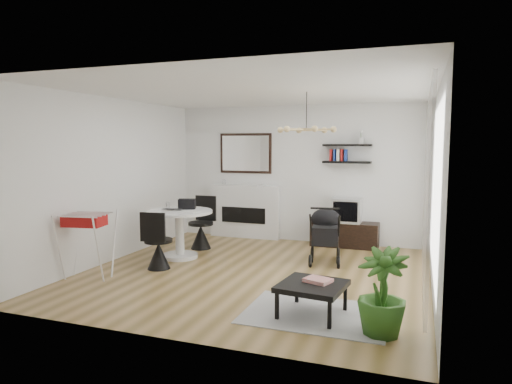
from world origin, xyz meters
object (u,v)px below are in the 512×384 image
(fireplace, at_px, (245,205))
(coffee_table, at_px, (312,287))
(tv_console, at_px, (345,234))
(potted_plant, at_px, (382,292))
(crt_tv, at_px, (347,210))
(dining_table, at_px, (180,227))
(stroller, at_px, (325,237))
(drying_rack, at_px, (87,244))

(fireplace, bearing_deg, coffee_table, -58.94)
(tv_console, distance_m, potted_plant, 4.07)
(crt_tv, bearing_deg, potted_plant, -76.49)
(tv_console, bearing_deg, dining_table, -144.05)
(tv_console, xyz_separation_m, crt_tv, (0.04, -0.00, 0.47))
(fireplace, bearing_deg, potted_plant, -53.10)
(stroller, distance_m, potted_plant, 2.90)
(stroller, bearing_deg, fireplace, 134.53)
(tv_console, xyz_separation_m, stroller, (-0.12, -1.27, 0.19))
(crt_tv, xyz_separation_m, drying_rack, (-3.21, -3.34, -0.20))
(stroller, bearing_deg, potted_plant, -77.14)
(fireplace, distance_m, coffee_table, 4.46)
(fireplace, bearing_deg, stroller, -35.84)
(crt_tv, bearing_deg, fireplace, 175.81)
(crt_tv, bearing_deg, stroller, -97.22)
(drying_rack, bearing_deg, stroller, 24.42)
(coffee_table, height_order, potted_plant, potted_plant)
(fireplace, distance_m, crt_tv, 2.14)
(coffee_table, bearing_deg, crt_tv, 92.57)
(tv_console, relative_size, stroller, 1.27)
(stroller, bearing_deg, dining_table, -176.56)
(fireplace, bearing_deg, drying_rack, -107.18)
(fireplace, xyz_separation_m, drying_rack, (-1.08, -3.49, -0.18))
(tv_console, distance_m, crt_tv, 0.47)
(crt_tv, distance_m, stroller, 1.31)
(tv_console, distance_m, dining_table, 3.12)
(drying_rack, bearing_deg, coffee_table, -15.11)
(drying_rack, distance_m, coffee_table, 3.39)
(stroller, xyz_separation_m, coffee_table, (0.32, -2.39, -0.09))
(fireplace, relative_size, drying_rack, 2.25)
(fireplace, distance_m, stroller, 2.44)
(fireplace, relative_size, tv_console, 1.72)
(tv_console, distance_m, stroller, 1.29)
(crt_tv, relative_size, coffee_table, 0.68)
(crt_tv, bearing_deg, coffee_table, -87.43)
(tv_console, relative_size, coffee_table, 1.61)
(dining_table, height_order, stroller, stroller)
(fireplace, xyz_separation_m, potted_plant, (3.08, -4.10, -0.24))
(fireplace, xyz_separation_m, dining_table, (-0.42, -1.98, -0.14))
(stroller, distance_m, coffee_table, 2.41)
(coffee_table, bearing_deg, drying_rack, 174.66)
(dining_table, bearing_deg, fireplace, 77.90)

